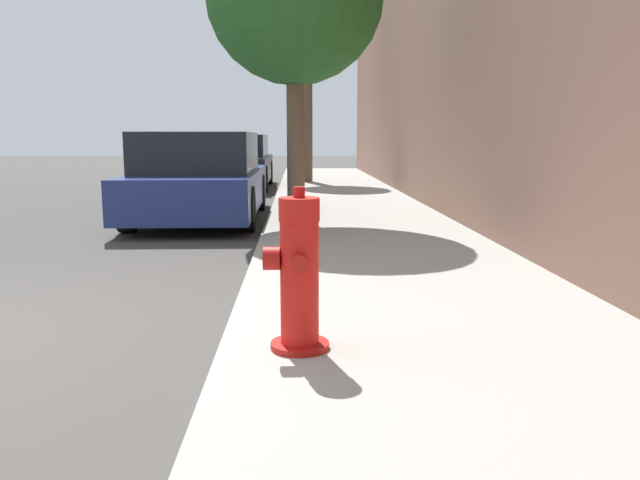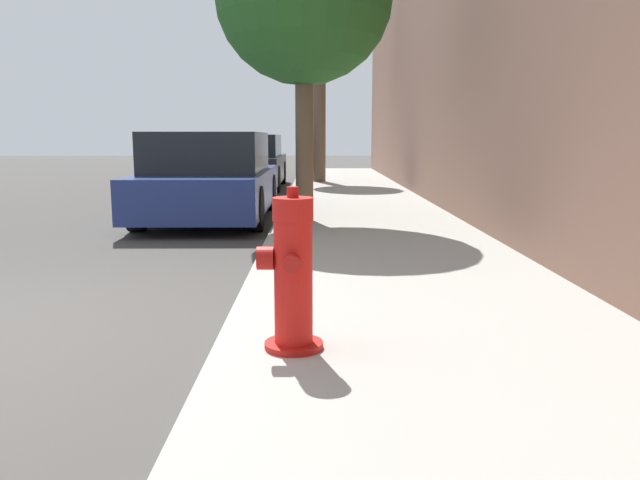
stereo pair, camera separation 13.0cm
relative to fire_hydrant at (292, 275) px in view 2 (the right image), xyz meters
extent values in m
cube|color=#99968E|center=(0.88, 0.36, -0.47)|extent=(2.67, 40.00, 0.11)
cylinder|color=#A91511|center=(0.01, 0.00, -0.40)|extent=(0.33, 0.33, 0.03)
cylinder|color=red|center=(0.01, 0.00, -0.04)|extent=(0.21, 0.21, 0.69)
cylinder|color=red|center=(0.01, 0.00, 0.37)|extent=(0.22, 0.22, 0.13)
cylinder|color=#A91511|center=(0.01, 0.00, 0.46)|extent=(0.06, 0.06, 0.06)
cylinder|color=#A91511|center=(0.01, -0.15, 0.10)|extent=(0.10, 0.08, 0.10)
cylinder|color=#A91511|center=(0.01, 0.15, 0.10)|extent=(0.10, 0.08, 0.10)
cylinder|color=#A91511|center=(-0.15, 0.00, 0.10)|extent=(0.09, 0.13, 0.13)
cube|color=navy|center=(-1.51, 6.43, -0.06)|extent=(1.78, 4.23, 0.59)
cube|color=black|center=(-1.51, 6.26, 0.53)|extent=(1.64, 2.33, 0.59)
cylinder|color=black|center=(-2.32, 7.74, -0.22)|extent=(0.20, 0.63, 0.63)
cylinder|color=black|center=(-0.70, 7.74, -0.22)|extent=(0.20, 0.63, 0.63)
cylinder|color=black|center=(-2.32, 5.11, -0.22)|extent=(0.20, 0.63, 0.63)
cylinder|color=black|center=(-0.70, 5.11, -0.22)|extent=(0.20, 0.63, 0.63)
cube|color=black|center=(-1.64, 12.57, -0.04)|extent=(1.82, 4.34, 0.64)
cube|color=black|center=(-1.64, 12.40, 0.55)|extent=(1.67, 2.39, 0.53)
cylinder|color=black|center=(-2.47, 13.91, -0.21)|extent=(0.20, 0.63, 0.63)
cylinder|color=black|center=(-0.81, 13.91, -0.21)|extent=(0.20, 0.63, 0.63)
cylinder|color=black|center=(-2.47, 11.22, -0.21)|extent=(0.20, 0.63, 0.63)
cylinder|color=black|center=(-0.81, 11.22, -0.21)|extent=(0.20, 0.63, 0.63)
cylinder|color=brown|center=(-0.03, 5.41, 0.73)|extent=(0.25, 0.25, 2.29)
cylinder|color=brown|center=(0.22, 13.32, 1.26)|extent=(0.33, 0.33, 3.35)
sphere|color=#2D6B28|center=(0.22, 13.32, 3.57)|extent=(1.96, 1.96, 1.96)
camera|label=1|loc=(0.00, -3.36, 0.76)|focal=35.00mm
camera|label=2|loc=(0.13, -3.36, 0.76)|focal=35.00mm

